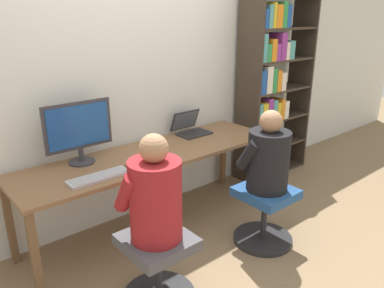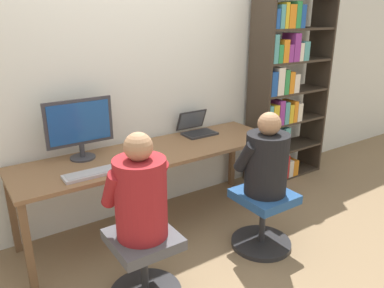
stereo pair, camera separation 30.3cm
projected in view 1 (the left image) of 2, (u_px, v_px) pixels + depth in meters
name	position (u px, v px, depth m)	size (l,w,h in m)	color
ground_plane	(178.00, 243.00, 3.07)	(14.00, 14.00, 0.00)	#846B4C
wall_back	(125.00, 74.00, 3.15)	(10.00, 0.05, 2.60)	silver
desk	(153.00, 159.00, 3.09)	(2.26, 0.64, 0.70)	brown
desktop_monitor	(79.00, 131.00, 2.77)	(0.52, 0.20, 0.47)	#333338
laptop	(191.00, 129.00, 3.54)	(0.31, 0.28, 0.21)	#2D2D30
keyboard	(99.00, 177.00, 2.58)	(0.43, 0.14, 0.03)	#B2B2B7
computer_mouse_by_keyboard	(131.00, 166.00, 2.75)	(0.06, 0.11, 0.04)	black
office_chair_left	(158.00, 266.00, 2.38)	(0.48, 0.48, 0.47)	#262628
office_chair_right	(264.00, 212.00, 3.02)	(0.48, 0.48, 0.47)	#262628
person_at_monitor	(155.00, 195.00, 2.22)	(0.39, 0.34, 0.67)	maroon
person_at_laptop	(268.00, 157.00, 2.86)	(0.40, 0.34, 0.64)	black
bookshelf	(270.00, 94.00, 4.08)	(0.93, 0.33, 1.97)	#382D23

